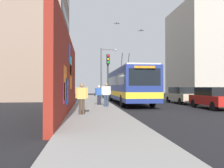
{
  "coord_description": "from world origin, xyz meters",
  "views": [
    {
      "loc": [
        -18.0,
        2.22,
        1.57
      ],
      "look_at": [
        2.0,
        -0.04,
        1.86
      ],
      "focal_mm": 36.77,
      "sensor_mm": 36.0,
      "label": 1
    }
  ],
  "objects": [
    {
      "name": "sidewalk_slab",
      "position": [
        0.0,
        1.6,
        0.07
      ],
      "size": [
        48.0,
        3.2,
        0.15
      ],
      "primitive_type": "cube",
      "color": "gray",
      "rests_on": "ground_plane"
    },
    {
      "name": "building_far_right",
      "position": [
        17.45,
        -17.0,
        7.29
      ],
      "size": [
        11.63,
        9.13,
        14.57
      ],
      "color": "#B2A899",
      "rests_on": "ground_plane"
    },
    {
      "name": "pedestrian_midblock",
      "position": [
        0.53,
        1.18,
        1.05
      ],
      "size": [
        0.22,
        0.72,
        1.56
      ],
      "color": "#1E1E2D",
      "rests_on": "sidewalk_slab"
    },
    {
      "name": "building_far_left",
      "position": [
        12.76,
        9.2,
        10.85
      ],
      "size": [
        12.1,
        8.63,
        21.71
      ],
      "color": "gray",
      "rests_on": "ground_plane"
    },
    {
      "name": "traffic_light",
      "position": [
        1.66,
        0.35,
        3.02
      ],
      "size": [
        0.49,
        0.28,
        4.27
      ],
      "color": "#2D382D",
      "rests_on": "sidewalk_slab"
    },
    {
      "name": "pedestrian_at_curb",
      "position": [
        -1.22,
        0.75,
        1.17
      ],
      "size": [
        0.23,
        0.69,
        1.72
      ],
      "color": "#2D3F59",
      "rests_on": "sidewalk_slab"
    },
    {
      "name": "graffiti_wall",
      "position": [
        -4.23,
        3.35,
        2.32
      ],
      "size": [
        13.56,
        0.32,
        4.64
      ],
      "color": "maroon",
      "rests_on": "ground_plane"
    },
    {
      "name": "pedestrian_near_wall",
      "position": [
        -5.91,
        2.45,
        1.1
      ],
      "size": [
        0.22,
        0.66,
        1.62
      ],
      "color": "#3F3326",
      "rests_on": "sidewalk_slab"
    },
    {
      "name": "street_lamp",
      "position": [
        8.94,
        0.21,
        3.67
      ],
      "size": [
        0.44,
        1.93,
        6.05
      ],
      "color": "#4C4C51",
      "rests_on": "sidewalk_slab"
    },
    {
      "name": "flying_pigeons",
      "position": [
        -0.8,
        -0.86,
        7.79
      ],
      "size": [
        5.64,
        3.38,
        2.71
      ],
      "color": "slate"
    },
    {
      "name": "ground_plane",
      "position": [
        0.0,
        0.0,
        0.0
      ],
      "size": [
        80.0,
        80.0,
        0.0
      ],
      "primitive_type": "plane",
      "color": "black"
    },
    {
      "name": "city_bus",
      "position": [
        3.75,
        -1.8,
        1.83
      ],
      "size": [
        12.69,
        2.69,
        5.06
      ],
      "color": "navy",
      "rests_on": "ground_plane"
    },
    {
      "name": "parked_car_champagne",
      "position": [
        3.31,
        -7.0,
        0.83
      ],
      "size": [
        4.69,
        1.78,
        1.58
      ],
      "color": "#C6B793",
      "rests_on": "ground_plane"
    },
    {
      "name": "parked_car_red",
      "position": [
        -2.33,
        -7.0,
        0.83
      ],
      "size": [
        4.2,
        1.93,
        1.58
      ],
      "color": "#B21E19",
      "rests_on": "ground_plane"
    }
  ]
}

